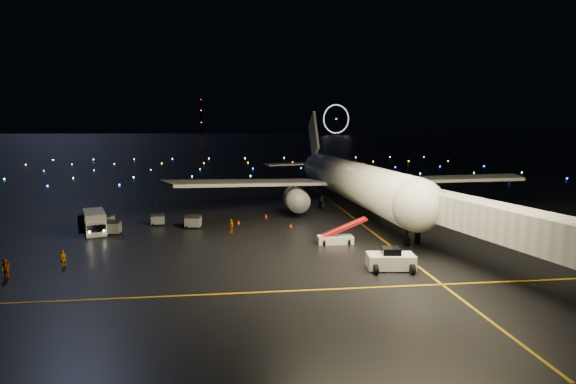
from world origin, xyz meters
name	(u,v)px	position (x,y,z in m)	size (l,w,h in m)	color
ground	(241,145)	(0.00, 300.00, 0.00)	(2000.00, 2000.00, 0.00)	black
lane_centre	(360,223)	(12.00, 15.00, 0.01)	(0.25, 80.00, 0.02)	#CB9A09
lane_cross	(241,293)	(-5.00, -10.00, 0.01)	(60.00, 0.25, 0.02)	#CB9A09
airliner	(344,158)	(12.74, 27.87, 8.28)	(58.42, 55.50, 16.55)	silver
pushback_tug	(391,258)	(9.09, -5.41, 1.04)	(4.37, 2.29, 2.08)	silver
belt_loader	(335,231)	(6.03, 4.50, 1.44)	(5.93, 1.62, 2.88)	silver
service_truck	(94,222)	(-23.10, 13.44, 1.40)	(2.40, 7.61, 2.80)	silver
crew_a	(63,258)	(-21.87, -0.74, 0.78)	(0.57, 0.37, 1.55)	#FA6F00
crew_b	(6,268)	(-25.66, -3.72, 0.85)	(0.83, 0.65, 1.71)	#FA6F00
crew_c	(231,226)	(-5.90, 11.43, 0.87)	(1.02, 0.42, 1.74)	#FA6F00
safety_cone_0	(291,225)	(2.02, 13.78, 0.23)	(0.41, 0.41, 0.47)	red
safety_cone_1	(266,216)	(-0.80, 20.52, 0.27)	(0.47, 0.47, 0.53)	red
safety_cone_2	(239,222)	(-4.91, 16.54, 0.26)	(0.46, 0.46, 0.52)	red
safety_cone_3	(156,205)	(-18.58, 31.97, 0.26)	(0.46, 0.46, 0.53)	red
ferris_wheel	(336,120)	(170.00, 720.00, 26.00)	(50.00, 4.00, 52.00)	black
radio_mast	(201,116)	(-60.00, 740.00, 32.00)	(1.80, 1.80, 64.00)	black
taxiway_lights	(250,167)	(0.00, 106.00, 0.18)	(164.00, 92.00, 0.36)	black
baggage_cart_0	(193,222)	(-10.93, 14.76, 0.84)	(1.99, 1.39, 1.69)	gray
baggage_cart_1	(158,219)	(-15.91, 17.14, 0.76)	(1.79, 1.25, 1.52)	gray
baggage_cart_2	(112,227)	(-20.70, 12.22, 0.87)	(2.06, 1.44, 1.75)	gray
baggage_cart_3	(106,220)	(-22.83, 17.70, 0.78)	(1.84, 1.29, 1.57)	gray
baggage_cart_4	(87,222)	(-24.82, 16.12, 0.89)	(2.09, 1.46, 1.78)	gray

